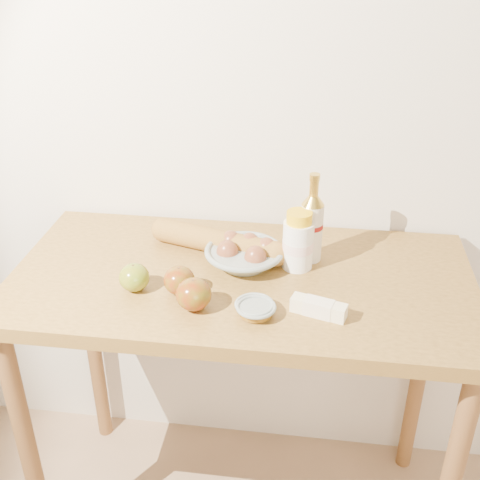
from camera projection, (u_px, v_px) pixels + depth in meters
The scene contains 12 objects.
back_wall at pixel (257, 89), 1.65m from camera, with size 3.50×0.02×2.60m, color silver.
table at pixel (241, 314), 1.62m from camera, with size 1.20×0.60×0.90m.
bourbon_bottle at pixel (312, 226), 1.58m from camera, with size 0.07×0.07×0.25m.
cream_bottle at pixel (298, 242), 1.56m from camera, with size 0.09×0.09×0.16m.
egg_bowl at pixel (245, 254), 1.60m from camera, with size 0.26×0.26×0.07m.
baguette at pixel (217, 241), 1.65m from camera, with size 0.41×0.18×0.07m.
apple_yellowgreen at pixel (134, 277), 1.49m from camera, with size 0.09×0.09×0.07m.
apple_redgreen_front at pixel (179, 280), 1.47m from camera, with size 0.08×0.08×0.07m.
apple_redgreen_right at pixel (194, 294), 1.41m from camera, with size 0.11×0.11×0.08m.
sugar_bowl at pixel (254, 307), 1.41m from camera, with size 0.10×0.10×0.03m.
syrup_bowl at pixel (256, 310), 1.40m from camera, with size 0.11×0.11×0.03m.
butter_stick at pixel (319, 308), 1.40m from camera, with size 0.14×0.07×0.04m.
Camera 1 is at (0.17, -0.13, 1.73)m, focal length 45.00 mm.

